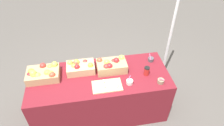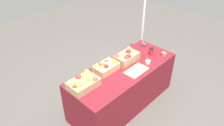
# 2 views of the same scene
# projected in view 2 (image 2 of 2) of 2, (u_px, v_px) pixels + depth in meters

# --- Properties ---
(ground_plane) EXTENTS (10.00, 10.00, 0.00)m
(ground_plane) POSITION_uv_depth(u_px,v_px,m) (122.00, 102.00, 3.77)
(ground_plane) COLOR #56514C
(table) EXTENTS (1.90, 0.76, 0.74)m
(table) POSITION_uv_depth(u_px,v_px,m) (123.00, 86.00, 3.56)
(table) COLOR maroon
(table) RESTS_ON ground_plane
(apple_crate_left) EXTENTS (0.42, 0.29, 0.17)m
(apple_crate_left) POSITION_uv_depth(u_px,v_px,m) (83.00, 83.00, 2.94)
(apple_crate_left) COLOR tan
(apple_crate_left) RESTS_ON table
(apple_crate_middle) EXTENTS (0.38, 0.25, 0.17)m
(apple_crate_middle) POSITION_uv_depth(u_px,v_px,m) (106.00, 67.00, 3.26)
(apple_crate_middle) COLOR tan
(apple_crate_middle) RESTS_ON table
(apple_crate_right) EXTENTS (0.40, 0.25, 0.18)m
(apple_crate_right) POSITION_uv_depth(u_px,v_px,m) (126.00, 57.00, 3.48)
(apple_crate_right) COLOR tan
(apple_crate_right) RESTS_ON table
(cutting_board_front) EXTENTS (0.38, 0.22, 0.05)m
(cutting_board_front) POSITION_uv_depth(u_px,v_px,m) (136.00, 71.00, 3.28)
(cutting_board_front) COLOR #D1B284
(cutting_board_front) RESTS_ON table
(sample_bowl_near) EXTENTS (0.08, 0.09, 0.11)m
(sample_bowl_near) POSITION_uv_depth(u_px,v_px,m) (144.00, 45.00, 3.92)
(sample_bowl_near) COLOR #4C4C51
(sample_bowl_near) RESTS_ON table
(sample_bowl_mid) EXTENTS (0.09, 0.09, 0.10)m
(sample_bowl_mid) POSITION_uv_depth(u_px,v_px,m) (148.00, 62.00, 3.45)
(sample_bowl_mid) COLOR silver
(sample_bowl_mid) RESTS_ON table
(sample_bowl_far) EXTENTS (0.09, 0.09, 0.10)m
(sample_bowl_far) POSITION_uv_depth(u_px,v_px,m) (164.00, 54.00, 3.66)
(sample_bowl_far) COLOR gray
(sample_bowl_far) RESTS_ON table
(coffee_cup) EXTENTS (0.07, 0.07, 0.12)m
(coffee_cup) POSITION_uv_depth(u_px,v_px,m) (151.00, 51.00, 3.66)
(coffee_cup) COLOR red
(coffee_cup) RESTS_ON table
(tent_pole) EXTENTS (0.04, 0.04, 2.14)m
(tent_pole) POSITION_uv_depth(u_px,v_px,m) (144.00, 18.00, 4.20)
(tent_pole) COLOR white
(tent_pole) RESTS_ON ground_plane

